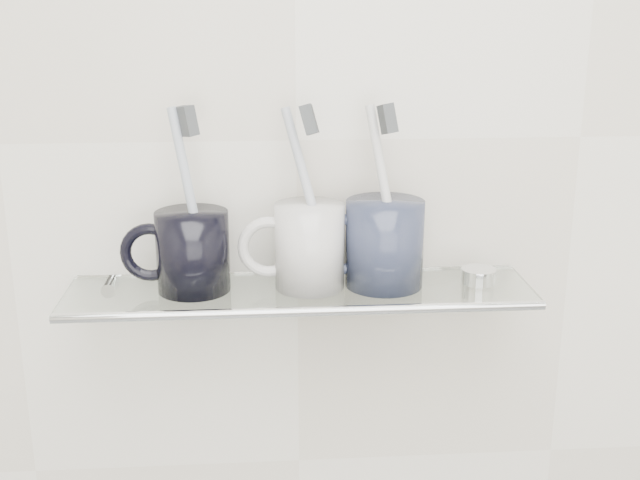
{
  "coord_description": "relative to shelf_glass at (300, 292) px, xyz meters",
  "views": [
    {
      "loc": [
        -0.04,
        0.23,
        1.4
      ],
      "look_at": [
        0.02,
        1.04,
        1.15
      ],
      "focal_mm": 45.0,
      "sensor_mm": 36.0,
      "label": 1
    }
  ],
  "objects": [
    {
      "name": "mug_right_handle",
      "position": [
        0.04,
        0.0,
        0.05
      ],
      "size": [
        0.07,
        0.01,
        0.07
      ],
      "primitive_type": "torus",
      "rotation": [
        1.57,
        0.0,
        0.0
      ],
      "color": "#232842",
      "rests_on": "mug_right"
    },
    {
      "name": "bristles_right",
      "position": [
        0.09,
        0.0,
        0.19
      ],
      "size": [
        0.02,
        0.03,
        0.04
      ],
      "primitive_type": "cube",
      "rotation": [
        -0.21,
        -0.14,
        0.19
      ],
      "color": "#3B3F41",
      "rests_on": "toothbrush_right"
    },
    {
      "name": "toothbrush_left",
      "position": [
        -0.11,
        0.0,
        0.1
      ],
      "size": [
        0.04,
        0.02,
        0.19
      ],
      "primitive_type": "cylinder",
      "rotation": [
        -0.12,
        -0.11,
        0.63
      ],
      "color": "#9DAEC0",
      "rests_on": "mug_left"
    },
    {
      "name": "toothbrush_right",
      "position": [
        0.09,
        0.0,
        0.1
      ],
      "size": [
        0.04,
        0.05,
        0.19
      ],
      "primitive_type": "cylinder",
      "rotation": [
        -0.21,
        -0.14,
        0.19
      ],
      "color": "silver",
      "rests_on": "mug_right"
    },
    {
      "name": "bristles_center",
      "position": [
        0.01,
        0.0,
        0.19
      ],
      "size": [
        0.02,
        0.03,
        0.04
      ],
      "primitive_type": "cube",
      "rotation": [
        -0.17,
        -0.28,
        -0.11
      ],
      "color": "#3B3F41",
      "rests_on": "toothbrush_center"
    },
    {
      "name": "bracket_right",
      "position": [
        0.21,
        0.05,
        -0.01
      ],
      "size": [
        0.02,
        0.03,
        0.02
      ],
      "primitive_type": "cylinder",
      "rotation": [
        1.57,
        0.0,
        0.0
      ],
      "color": "silver",
      "rests_on": "wall_back"
    },
    {
      "name": "bracket_left",
      "position": [
        -0.21,
        0.05,
        -0.01
      ],
      "size": [
        0.02,
        0.03,
        0.02
      ],
      "primitive_type": "cylinder",
      "rotation": [
        1.57,
        0.0,
        0.0
      ],
      "color": "silver",
      "rests_on": "wall_back"
    },
    {
      "name": "shelf_glass",
      "position": [
        0.0,
        0.0,
        0.0
      ],
      "size": [
        0.5,
        0.12,
        0.01
      ],
      "primitive_type": "cube",
      "color": "silver",
      "rests_on": "wall_back"
    },
    {
      "name": "chrome_cap",
      "position": [
        0.2,
        0.0,
        0.01
      ],
      "size": [
        0.04,
        0.04,
        0.02
      ],
      "primitive_type": "cylinder",
      "color": "silver",
      "rests_on": "shelf_glass"
    },
    {
      "name": "shelf_rail",
      "position": [
        0.0,
        -0.06,
        0.0
      ],
      "size": [
        0.5,
        0.01,
        0.01
      ],
      "primitive_type": "cylinder",
      "rotation": [
        0.0,
        1.57,
        0.0
      ],
      "color": "silver",
      "rests_on": "shelf_glass"
    },
    {
      "name": "wall_back",
      "position": [
        0.0,
        0.06,
        0.15
      ],
      "size": [
        2.5,
        0.0,
        2.5
      ],
      "primitive_type": "plane",
      "rotation": [
        1.57,
        0.0,
        0.0
      ],
      "color": "silver",
      "rests_on": "ground"
    },
    {
      "name": "mug_right",
      "position": [
        0.09,
        0.0,
        0.05
      ],
      "size": [
        0.1,
        0.1,
        0.09
      ],
      "primitive_type": "cylinder",
      "rotation": [
        0.0,
        0.0,
        0.21
      ],
      "color": "#232842",
      "rests_on": "shelf_glass"
    },
    {
      "name": "mug_left_handle",
      "position": [
        -0.16,
        0.0,
        0.05
      ],
      "size": [
        0.06,
        0.01,
        0.06
      ],
      "primitive_type": "torus",
      "rotation": [
        1.57,
        0.0,
        0.0
      ],
      "color": "black",
      "rests_on": "mug_left"
    },
    {
      "name": "mug_center_handle",
      "position": [
        -0.03,
        0.0,
        0.05
      ],
      "size": [
        0.07,
        0.01,
        0.07
      ],
      "primitive_type": "torus",
      "rotation": [
        1.57,
        0.0,
        0.0
      ],
      "color": "silver",
      "rests_on": "mug_center"
    },
    {
      "name": "bristles_left",
      "position": [
        -0.11,
        0.0,
        0.19
      ],
      "size": [
        0.03,
        0.03,
        0.03
      ],
      "primitive_type": "cube",
      "rotation": [
        -0.12,
        -0.11,
        0.63
      ],
      "color": "#3B3F41",
      "rests_on": "toothbrush_left"
    },
    {
      "name": "mug_center",
      "position": [
        0.01,
        0.0,
        0.05
      ],
      "size": [
        0.08,
        0.08,
        0.09
      ],
      "primitive_type": "cylinder",
      "rotation": [
        0.0,
        0.0,
        -0.13
      ],
      "color": "silver",
      "rests_on": "shelf_glass"
    },
    {
      "name": "toothbrush_center",
      "position": [
        0.01,
        0.0,
        0.1
      ],
      "size": [
        0.06,
        0.05,
        0.18
      ],
      "primitive_type": "cylinder",
      "rotation": [
        -0.17,
        -0.28,
        -0.11
      ],
      "color": "#A0A8B4",
      "rests_on": "mug_center"
    },
    {
      "name": "mug_left",
      "position": [
        -0.11,
        0.0,
        0.05
      ],
      "size": [
        0.09,
        0.09,
        0.09
      ],
      "primitive_type": "cylinder",
      "rotation": [
        0.0,
        0.0,
        -0.2
      ],
      "color": "black",
      "rests_on": "shelf_glass"
    }
  ]
}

